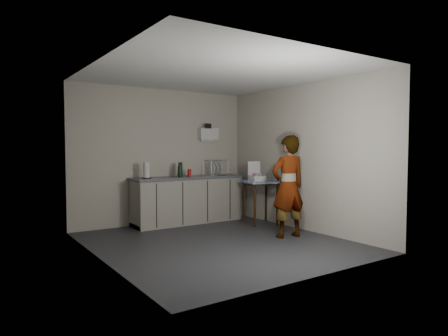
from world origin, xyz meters
TOP-DOWN VIEW (x-y plane):
  - ground at (0.00, 0.00)m, footprint 4.00×4.00m
  - wall_back at (0.00, 1.99)m, footprint 3.60×0.02m
  - wall_right at (1.79, 0.00)m, footprint 0.02×4.00m
  - wall_left at (-1.79, 0.00)m, footprint 0.02×4.00m
  - ceiling at (0.00, 0.00)m, footprint 3.60×4.00m
  - kitchen_counter at (0.40, 1.70)m, footprint 2.24×0.62m
  - wall_shelf at (1.00, 1.92)m, footprint 0.42×0.18m
  - side_table at (1.50, 0.81)m, footprint 0.77×0.77m
  - standing_man at (1.15, -0.32)m, footprint 0.66×0.48m
  - soap_bottle at (0.20, 1.63)m, footprint 0.14×0.14m
  - soda_can at (0.46, 1.75)m, footprint 0.07×0.07m
  - dark_bottle at (0.25, 1.72)m, footprint 0.08×0.08m
  - paper_towel at (-0.48, 1.65)m, footprint 0.16×0.16m
  - dish_rack at (1.05, 1.70)m, footprint 0.44×0.33m
  - bakery_box at (1.44, 0.86)m, footprint 0.32×0.32m

SIDE VIEW (x-z plane):
  - ground at x=0.00m, z-range 0.00..0.00m
  - kitchen_counter at x=0.40m, z-range -0.03..0.88m
  - side_table at x=1.50m, z-range 0.31..1.13m
  - standing_man at x=1.15m, z-range 0.00..1.67m
  - bakery_box at x=1.44m, z-range 0.72..1.10m
  - soda_can at x=0.46m, z-range 0.91..1.05m
  - dish_rack at x=1.05m, z-range 0.83..1.14m
  - dark_bottle at x=0.25m, z-range 0.91..1.18m
  - paper_towel at x=-0.48m, z-range 0.90..1.19m
  - soap_bottle at x=0.20m, z-range 0.91..1.20m
  - wall_back at x=0.00m, z-range 0.00..2.60m
  - wall_right at x=1.79m, z-range 0.00..2.60m
  - wall_left at x=-1.79m, z-range 0.00..2.60m
  - wall_shelf at x=1.00m, z-range 1.56..1.93m
  - ceiling at x=0.00m, z-range 2.59..2.60m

